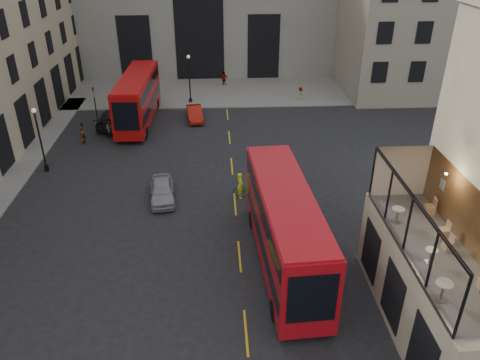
{
  "coord_description": "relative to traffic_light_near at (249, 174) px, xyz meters",
  "views": [
    {
      "loc": [
        -3.19,
        -16.43,
        17.46
      ],
      "look_at": [
        -1.75,
        10.08,
        3.0
      ],
      "focal_mm": 35.0,
      "sensor_mm": 36.0,
      "label": 1
    }
  ],
  "objects": [
    {
      "name": "bus_near",
      "position": [
        1.5,
        -6.82,
        0.32
      ],
      "size": [
        3.5,
        12.38,
        4.88
      ],
      "color": "#B10C14",
      "rests_on": "ground"
    },
    {
      "name": "cyclist",
      "position": [
        -0.58,
        0.96,
        -1.44
      ],
      "size": [
        0.55,
        0.77,
        1.97
      ],
      "primitive_type": "imported",
      "rotation": [
        0.0,
        0.0,
        1.68
      ],
      "color": "#E3FF1A",
      "rests_on": "ground"
    },
    {
      "name": "cafe_chair_c",
      "position": [
        8.3,
        -10.97,
        2.43
      ],
      "size": [
        0.43,
        0.43,
        0.86
      ],
      "color": "tan",
      "rests_on": "cafe_floor"
    },
    {
      "name": "cafe_floor",
      "position": [
        7.5,
        -12.0,
        2.12
      ],
      "size": [
        3.0,
        10.0,
        0.1
      ],
      "primitive_type": "cube",
      "color": "slate",
      "rests_on": "host_frontage"
    },
    {
      "name": "traffic_light_far",
      "position": [
        -14.0,
        16.0,
        0.0
      ],
      "size": [
        0.16,
        0.2,
        3.8
      ],
      "color": "black",
      "rests_on": "ground"
    },
    {
      "name": "traffic_light_near",
      "position": [
        0.0,
        0.0,
        0.0
      ],
      "size": [
        0.16,
        0.2,
        3.8
      ],
      "color": "black",
      "rests_on": "ground"
    },
    {
      "name": "cafe_chair_d",
      "position": [
        8.49,
        -8.95,
        2.45
      ],
      "size": [
        0.47,
        0.47,
        0.9
      ],
      "color": "tan",
      "rests_on": "cafe_floor"
    },
    {
      "name": "bus_far",
      "position": [
        -9.89,
        16.48,
        0.24
      ],
      "size": [
        3.11,
        11.99,
        4.75
      ],
      "color": "#B90C0C",
      "rests_on": "ground"
    },
    {
      "name": "street_lamp_a",
      "position": [
        -16.0,
        6.0,
        -0.03
      ],
      "size": [
        0.36,
        0.36,
        5.33
      ],
      "color": "black",
      "rests_on": "ground"
    },
    {
      "name": "cafe_table_near",
      "position": [
        6.4,
        -15.04,
        2.73
      ],
      "size": [
        0.67,
        0.67,
        0.83
      ],
      "color": "beige",
      "rests_on": "cafe_floor"
    },
    {
      "name": "pedestrian_e",
      "position": [
        -14.33,
        11.39,
        -1.45
      ],
      "size": [
        0.48,
        0.71,
        1.94
      ],
      "primitive_type": "imported",
      "rotation": [
        0.0,
        0.0,
        4.7
      ],
      "color": "gray",
      "rests_on": "ground"
    },
    {
      "name": "pedestrian_c",
      "position": [
        -1.1,
        28.0,
        -1.52
      ],
      "size": [
        1.15,
        0.84,
        1.81
      ],
      "primitive_type": "imported",
      "rotation": [
        0.0,
        0.0,
        3.57
      ],
      "color": "gray",
      "rests_on": "ground"
    },
    {
      "name": "car_a",
      "position": [
        -6.21,
        0.96,
        -1.7
      ],
      "size": [
        2.17,
        4.41,
        1.45
      ],
      "primitive_type": "imported",
      "rotation": [
        0.0,
        0.0,
        0.11
      ],
      "color": "#989AA0",
      "rests_on": "ground"
    },
    {
      "name": "cafe_chair_b",
      "position": [
        8.09,
        -11.87,
        2.4
      ],
      "size": [
        0.44,
        0.44,
        0.75
      ],
      "color": "tan",
      "rests_on": "cafe_floor"
    },
    {
      "name": "cafe_table_mid",
      "position": [
        6.91,
        -12.75,
        2.62
      ],
      "size": [
        0.54,
        0.54,
        0.67
      ],
      "color": "silver",
      "rests_on": "cafe_floor"
    },
    {
      "name": "pedestrian_a",
      "position": [
        -12.01,
        12.49,
        -1.48
      ],
      "size": [
        1.05,
        0.91,
        1.88
      ],
      "primitive_type": "imported",
      "rotation": [
        0.0,
        0.0,
        0.23
      ],
      "color": "gray",
      "rests_on": "ground"
    },
    {
      "name": "street_lamp_b",
      "position": [
        -5.0,
        22.0,
        -0.03
      ],
      "size": [
        0.36,
        0.36,
        5.33
      ],
      "color": "black",
      "rests_on": "ground"
    },
    {
      "name": "car_b",
      "position": [
        -4.37,
        16.74,
        -1.75
      ],
      "size": [
        1.94,
        4.27,
        1.36
      ],
      "primitive_type": "imported",
      "rotation": [
        0.0,
        0.0,
        0.13
      ],
      "color": "#B4180B",
      "rests_on": "ground"
    },
    {
      "name": "bicycle",
      "position": [
        -0.3,
        1.2,
        -2.01
      ],
      "size": [
        1.67,
        0.99,
        0.83
      ],
      "primitive_type": "imported",
      "rotation": [
        0.0,
        0.0,
        1.27
      ],
      "color": "gray",
      "rests_on": "ground"
    },
    {
      "name": "pavement_far",
      "position": [
        -5.0,
        26.0,
        -2.36
      ],
      "size": [
        40.0,
        12.0,
        0.12
      ],
      "primitive_type": "cube",
      "color": "slate",
      "rests_on": "ground"
    },
    {
      "name": "host_frontage",
      "position": [
        7.5,
        -12.0,
        -0.17
      ],
      "size": [
        3.0,
        11.0,
        4.5
      ],
      "primitive_type": "cube",
      "color": "#C3B592",
      "rests_on": "ground"
    },
    {
      "name": "cafe_table_far",
      "position": [
        6.56,
        -9.59,
        2.68
      ],
      "size": [
        0.62,
        0.62,
        0.77
      ],
      "color": "beige",
      "rests_on": "cafe_floor"
    },
    {
      "name": "ground",
      "position": [
        1.0,
        -12.0,
        -2.42
      ],
      "size": [
        140.0,
        140.0,
        0.0
      ],
      "primitive_type": "plane",
      "color": "black",
      "rests_on": "ground"
    },
    {
      "name": "pedestrian_d",
      "position": [
        7.38,
        22.13,
        -1.65
      ],
      "size": [
        0.57,
        0.8,
        1.54
      ],
      "primitive_type": "imported",
      "rotation": [
        0.0,
        0.0,
        1.67
      ],
      "color": "gray",
      "rests_on": "ground"
    },
    {
      "name": "car_c",
      "position": [
        -12.38,
        15.67,
        -1.63
      ],
      "size": [
        2.9,
        5.73,
        1.6
      ],
      "primitive_type": "imported",
      "rotation": [
        0.0,
        0.0,
        3.02
      ],
      "color": "black",
      "rests_on": "ground"
    },
    {
      "name": "pedestrian_b",
      "position": [
        -10.44,
        24.7,
        -1.47
      ],
      "size": [
        1.42,
        1.29,
        1.92
      ],
      "primitive_type": "imported",
      "rotation": [
        0.0,
        0.0,
        0.61
      ],
      "color": "gray",
      "rests_on": "ground"
    }
  ]
}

